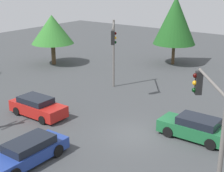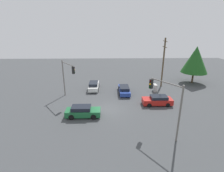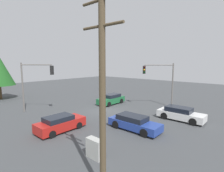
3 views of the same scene
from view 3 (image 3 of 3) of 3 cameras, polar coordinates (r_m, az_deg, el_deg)
name	(u,v)px [view 3 (image 3 of 3)]	position (r m, az deg, el deg)	size (l,w,h in m)	color
ground_plane	(105,110)	(22.08, -2.25, -7.97)	(80.00, 80.00, 0.00)	#424447
sedan_blue	(134,123)	(15.98, 7.15, -11.80)	(4.77, 1.85, 1.29)	#233D93
sedan_red	(60,123)	(16.27, -16.50, -11.61)	(1.88, 4.28, 1.36)	red
sedan_white	(180,114)	(19.66, 21.39, -8.45)	(4.63, 1.84, 1.37)	silver
sedan_green	(111,99)	(25.28, -0.25, -4.34)	(1.84, 4.37, 1.42)	#1E6638
traffic_signal_main	(161,77)	(23.92, 15.58, 2.83)	(3.32, 2.58, 5.88)	slate
traffic_signal_cross	(35,78)	(22.54, -23.93, 2.28)	(3.37, 2.50, 5.94)	slate
utility_pole_tall	(102,90)	(7.33, -3.16, -1.47)	(2.20, 0.28, 9.00)	brown
electrical_cabinet	(95,148)	(11.61, -5.65, -19.63)	(1.17, 0.50, 1.25)	#B2B2AD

